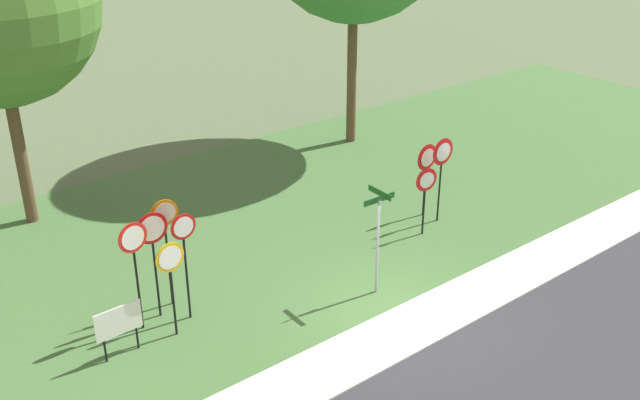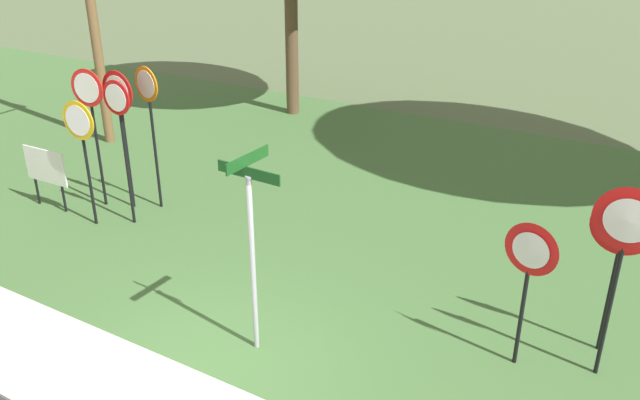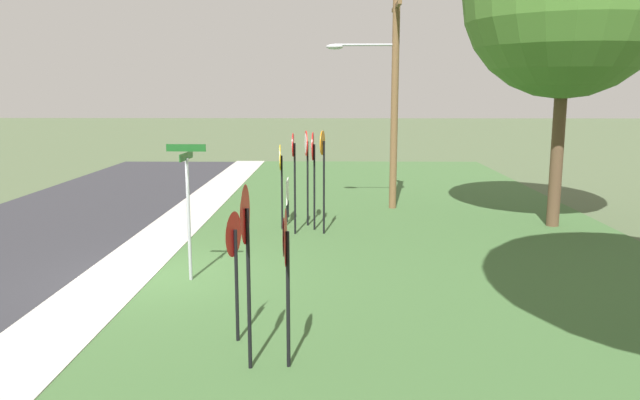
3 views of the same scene
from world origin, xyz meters
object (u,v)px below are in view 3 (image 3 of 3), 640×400
(stop_sign_near_left, at_px, (307,157))
(notice_board, at_px, (287,193))
(stop_sign_far_left, at_px, (313,159))
(utility_pole, at_px, (389,86))
(stop_sign_near_right, at_px, (294,163))
(street_name_post, at_px, (188,200))
(stop_sign_far_center, at_px, (323,160))
(yield_sign_far_left, at_px, (234,246))
(yield_sign_near_right, at_px, (285,250))
(stop_sign_far_right, at_px, (281,168))
(yield_sign_near_left, at_px, (245,232))

(stop_sign_near_left, distance_m, notice_board, 1.59)
(stop_sign_far_left, bearing_deg, utility_pole, 146.67)
(stop_sign_near_left, xyz_separation_m, stop_sign_near_right, (1.10, -0.31, -0.05))
(stop_sign_far_left, relative_size, street_name_post, 0.98)
(stop_sign_far_left, distance_m, stop_sign_far_center, 0.56)
(stop_sign_near_left, distance_m, stop_sign_far_center, 1.16)
(stop_sign_near_left, xyz_separation_m, yield_sign_far_left, (8.57, -0.78, -0.50))
(stop_sign_far_left, height_order, street_name_post, street_name_post)
(stop_sign_far_left, distance_m, utility_pole, 4.65)
(yield_sign_near_right, height_order, utility_pole, utility_pole)
(street_name_post, xyz_separation_m, utility_pole, (-8.22, 4.86, 2.39))
(yield_sign_far_left, bearing_deg, stop_sign_near_right, -172.65)
(stop_sign_near_left, height_order, notice_board, stop_sign_near_left)
(street_name_post, xyz_separation_m, notice_board, (-6.20, 1.61, -0.88))
(utility_pole, bearing_deg, stop_sign_far_right, -45.06)
(stop_sign_far_center, height_order, notice_board, stop_sign_far_center)
(stop_sign_far_right, bearing_deg, stop_sign_far_center, 61.97)
(yield_sign_near_right, bearing_deg, yield_sign_near_left, -85.21)
(stop_sign_far_left, height_order, yield_sign_far_left, stop_sign_far_left)
(yield_sign_near_left, xyz_separation_m, yield_sign_near_right, (-0.06, 0.55, -0.28))
(yield_sign_far_left, height_order, street_name_post, street_name_post)
(stop_sign_far_left, xyz_separation_m, utility_pole, (-3.41, 2.42, 2.05))
(stop_sign_near_right, bearing_deg, yield_sign_near_right, 2.82)
(stop_sign_far_right, bearing_deg, notice_board, 172.24)
(stop_sign_far_center, bearing_deg, yield_sign_near_right, 7.09)
(stop_sign_far_center, distance_m, street_name_post, 5.13)
(stop_sign_near_right, bearing_deg, stop_sign_far_right, -145.21)
(stop_sign_near_right, relative_size, yield_sign_far_left, 1.34)
(notice_board, bearing_deg, stop_sign_far_right, -5.26)
(yield_sign_near_left, bearing_deg, stop_sign_near_right, 179.95)
(yield_sign_near_right, bearing_deg, stop_sign_near_left, 179.10)
(stop_sign_near_right, relative_size, yield_sign_near_left, 1.05)
(stop_sign_far_right, xyz_separation_m, yield_sign_near_right, (8.99, 0.81, -0.03))
(stop_sign_far_left, bearing_deg, street_name_post, -24.88)
(stop_sign_near_left, relative_size, yield_sign_near_left, 1.05)
(stop_sign_near_left, bearing_deg, stop_sign_far_center, 17.72)
(yield_sign_far_left, xyz_separation_m, street_name_post, (-3.19, -1.45, 0.16))
(stop_sign_far_center, xyz_separation_m, yield_sign_near_right, (8.45, -0.40, -0.33))
(stop_sign_far_left, distance_m, street_name_post, 5.41)
(stop_sign_near_right, bearing_deg, street_name_post, -24.11)
(notice_board, bearing_deg, stop_sign_far_left, 29.91)
(yield_sign_far_left, relative_size, notice_board, 1.68)
(yield_sign_near_left, bearing_deg, yield_sign_far_left, -160.56)
(yield_sign_far_left, distance_m, street_name_post, 3.51)
(stop_sign_far_left, bearing_deg, stop_sign_far_center, 32.44)
(stop_sign_far_center, relative_size, stop_sign_far_right, 1.18)
(yield_sign_near_left, bearing_deg, stop_sign_far_right, -177.38)
(stop_sign_far_left, distance_m, yield_sign_near_right, 8.94)
(stop_sign_far_left, xyz_separation_m, yield_sign_far_left, (8.01, -1.00, -0.51))
(stop_sign_far_right, height_order, street_name_post, street_name_post)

